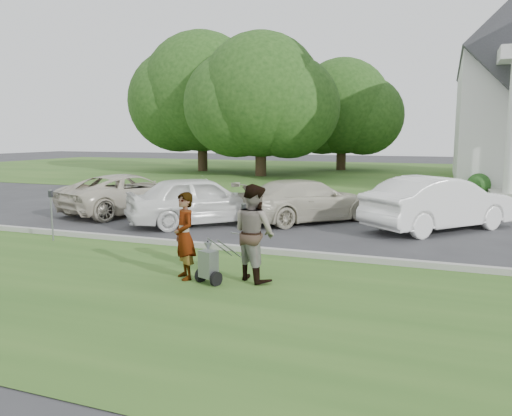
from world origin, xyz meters
The scene contains 16 objects.
ground centered at (0.00, 0.00, 0.00)m, with size 120.00×120.00×0.00m, color #333335.
grass_strip centered at (0.00, -3.00, 0.01)m, with size 80.00×7.00×0.01m, color #2E581E.
church_lawn centered at (0.00, 27.00, 0.01)m, with size 80.00×30.00×0.01m, color #2E581E.
curb centered at (0.00, 0.55, 0.07)m, with size 80.00×0.18×0.15m, color #9E9E93.
tree_left centered at (-8.01, 21.99, 5.11)m, with size 10.63×8.40×9.71m.
tree_far centered at (-14.01, 24.99, 5.69)m, with size 11.64×9.20×10.73m.
tree_back centered at (-4.01, 29.99, 4.73)m, with size 9.61×7.60×8.89m.
striping_cart centered at (-0.14, -2.13, 0.38)m, with size 0.68×1.02×0.88m.
person_left centered at (-0.72, -1.99, 0.85)m, with size 0.62×0.41×1.71m, color #999999.
person_right centered at (0.58, -1.59, 0.94)m, with size 0.91×0.71×1.88m, color #999999.
parking_meter_near centered at (-0.28, 0.00, 0.80)m, with size 0.09×0.08×1.28m.
parking_meter_far centered at (-5.77, -0.10, 0.87)m, with size 0.10×0.09×1.38m.
car_a centered at (-6.70, 4.81, 0.71)m, with size 2.36×5.12×1.42m, color beige.
car_b centered at (-3.22, 3.55, 0.78)m, with size 1.84×4.58×1.56m, color white.
car_c centered at (-0.22, 5.33, 0.69)m, with size 1.93×4.76×1.38m, color beige.
car_d centered at (3.84, 5.28, 0.80)m, with size 1.70×4.87×1.60m, color white.
Camera 1 is at (3.97, -10.40, 2.82)m, focal length 35.00 mm.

